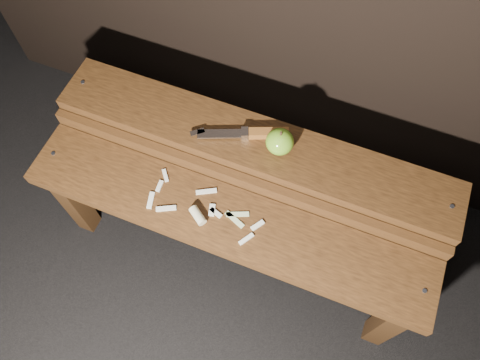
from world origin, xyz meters
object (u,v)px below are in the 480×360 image
at_px(bench_front_tier, 225,229).
at_px(bench_rear_tier, 253,156).
at_px(knife, 256,133).
at_px(apple, 280,142).

xyz_separation_m(bench_front_tier, bench_rear_tier, (0.00, 0.23, 0.06)).
bearing_deg(bench_rear_tier, bench_front_tier, -90.00).
height_order(bench_front_tier, knife, knife).
height_order(bench_front_tier, apple, apple).
relative_size(bench_front_tier, knife, 4.46).
relative_size(bench_front_tier, apple, 14.44).
bearing_deg(bench_front_tier, bench_rear_tier, 90.00).
bearing_deg(bench_front_tier, knife, 90.36).
bearing_deg(knife, bench_rear_tier, -85.69).
bearing_deg(apple, bench_front_tier, -107.82).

